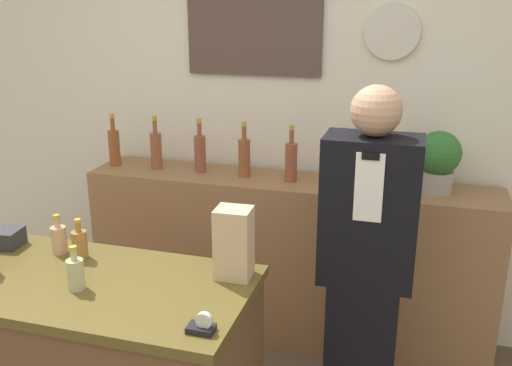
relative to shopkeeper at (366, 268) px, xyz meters
The scene contains 17 objects.
back_wall 1.20m from the shopkeeper, 124.35° to the left, with size 5.20×0.09×2.70m.
back_shelf 0.86m from the shopkeeper, 129.00° to the left, with size 2.31×0.39×0.98m.
shopkeeper is the anchor object (origin of this frame).
potted_plant 0.78m from the shopkeeper, 66.37° to the left, with size 0.23×0.23×0.32m.
paper_bag 0.68m from the shopkeeper, 138.57° to the right, with size 0.14×0.12×0.28m.
tape_dispenser 0.94m from the shopkeeper, 118.73° to the right, with size 0.09×0.06×0.07m.
gift_box 1.58m from the shopkeeper, 164.26° to the right, with size 0.12×0.13×0.08m.
counter_bottle_2 1.34m from the shopkeeper, 161.48° to the right, with size 0.06×0.06×0.17m.
counter_bottle_3 1.24m from the shopkeeper, 158.99° to the right, with size 0.06×0.06×0.17m.
counter_bottle_4 1.23m from the shopkeeper, 145.96° to the right, with size 0.06×0.06×0.17m.
shelf_bottle_0 1.73m from the shopkeeper, 158.43° to the left, with size 0.07×0.07×0.32m.
shelf_bottle_1 1.48m from the shopkeeper, 154.26° to the left, with size 0.07×0.07×0.32m.
shelf_bottle_2 1.25m from the shopkeeper, 148.22° to the left, with size 0.07×0.07×0.32m.
shelf_bottle_3 1.03m from the shopkeeper, 140.57° to the left, with size 0.07×0.07×0.32m.
shelf_bottle_4 0.83m from the shopkeeper, 128.53° to the left, with size 0.07×0.07×0.32m.
shelf_bottle_5 0.73m from the shopkeeper, 108.59° to the left, with size 0.07×0.07×0.32m.
shelf_bottle_6 0.69m from the shopkeeper, 84.40° to the left, with size 0.07×0.07×0.32m.
Camera 1 is at (0.78, -1.21, 1.94)m, focal length 40.00 mm.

